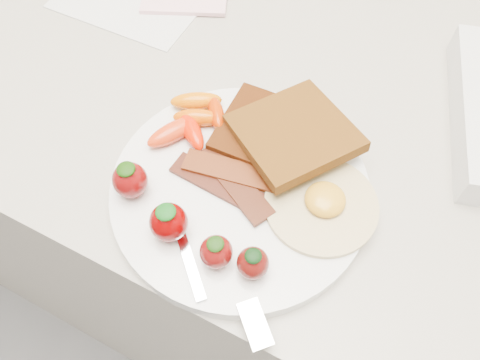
% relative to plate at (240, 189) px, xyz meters
% --- Properties ---
extents(counter, '(2.00, 0.60, 0.90)m').
position_rel_plate_xyz_m(counter, '(-0.01, 0.17, -0.46)').
color(counter, gray).
rests_on(counter, ground).
extents(plate, '(0.27, 0.27, 0.02)m').
position_rel_plate_xyz_m(plate, '(0.00, 0.00, 0.00)').
color(plate, white).
rests_on(plate, counter).
extents(toast_lower, '(0.10, 0.10, 0.01)m').
position_rel_plate_xyz_m(toast_lower, '(-0.00, 0.07, 0.02)').
color(toast_lower, black).
rests_on(toast_lower, plate).
extents(toast_upper, '(0.16, 0.16, 0.03)m').
position_rel_plate_xyz_m(toast_upper, '(0.03, 0.07, 0.03)').
color(toast_upper, '#40210C').
rests_on(toast_upper, toast_lower).
extents(fried_egg, '(0.14, 0.14, 0.02)m').
position_rel_plate_xyz_m(fried_egg, '(0.08, 0.02, 0.01)').
color(fried_egg, beige).
rests_on(fried_egg, plate).
extents(bacon_strips, '(0.12, 0.07, 0.01)m').
position_rel_plate_xyz_m(bacon_strips, '(-0.01, -0.00, 0.01)').
color(bacon_strips, black).
rests_on(bacon_strips, plate).
extents(baby_carrots, '(0.08, 0.11, 0.02)m').
position_rel_plate_xyz_m(baby_carrots, '(-0.08, 0.05, 0.02)').
color(baby_carrots, '#D85300').
rests_on(baby_carrots, plate).
extents(strawberries, '(0.18, 0.06, 0.05)m').
position_rel_plate_xyz_m(strawberries, '(-0.03, -0.07, 0.03)').
color(strawberries, '#600707').
rests_on(strawberries, plate).
extents(fork, '(0.15, 0.09, 0.00)m').
position_rel_plate_xyz_m(fork, '(0.03, -0.10, 0.01)').
color(fork, silver).
rests_on(fork, plate).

